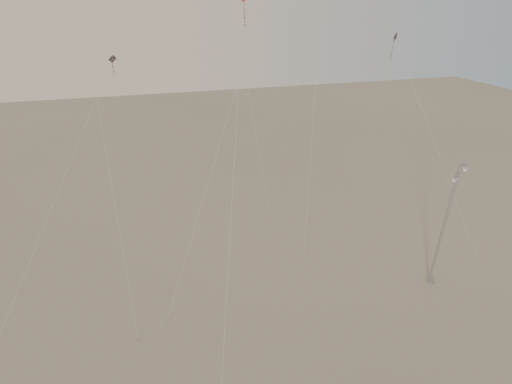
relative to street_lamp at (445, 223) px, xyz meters
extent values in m
plane|color=gray|center=(-10.70, -1.76, -5.39)|extent=(160.00, 160.00, 0.00)
cylinder|color=#93979B|center=(-0.08, -0.01, -5.24)|extent=(0.44, 0.44, 0.30)
cylinder|color=#93979B|center=(-0.08, -0.01, -0.40)|extent=(0.59, 0.18, 9.98)
cylinder|color=#93979B|center=(0.33, -0.01, 4.64)|extent=(0.14, 0.14, 0.18)
cylinder|color=#93979B|center=(0.56, 0.09, 4.49)|extent=(0.49, 0.26, 0.07)
cylinder|color=#93979B|center=(0.79, 0.18, 4.34)|extent=(0.06, 0.06, 0.30)
ellipsoid|color=#ACACA7|center=(0.79, 0.18, 4.19)|extent=(0.52, 0.52, 0.18)
cylinder|color=#93979B|center=(0.04, -0.07, 4.04)|extent=(0.60, 0.19, 0.07)
cylinder|color=#93979B|center=(-0.26, -0.13, 3.84)|extent=(0.06, 0.06, 0.40)
ellipsoid|color=#ACACA7|center=(-0.26, -0.13, 3.64)|extent=(0.52, 0.52, 0.18)
cylinder|color=beige|center=(-22.86, 5.44, 12.58)|extent=(0.92, 10.18, 35.84)
cylinder|color=#93979B|center=(-22.40, 0.35, -5.34)|extent=(0.06, 0.06, 0.10)
cylinder|color=beige|center=(-16.09, 3.58, 5.63)|extent=(8.71, 4.18, 21.95)
cylinder|color=#93979B|center=(-20.44, 1.50, -5.34)|extent=(0.06, 0.06, 0.10)
cylinder|color=beige|center=(-6.76, 9.29, 14.21)|extent=(3.64, 7.46, 39.11)
cylinder|color=#93979B|center=(-8.57, 5.57, -5.34)|extent=(0.06, 0.06, 0.10)
cylinder|color=maroon|center=(-14.22, 3.05, 14.01)|extent=(0.11, 0.19, 1.28)
cylinder|color=beige|center=(-16.23, -1.44, 4.81)|extent=(3.90, 8.74, 20.31)
cube|color=#2A2423|center=(1.44, 11.52, 11.87)|extent=(0.34, 0.81, 0.78)
cylinder|color=#2A2423|center=(1.29, 11.50, 10.72)|extent=(0.24, 0.05, 1.57)
cylinder|color=beige|center=(3.44, 6.19, 3.26)|extent=(4.02, 10.68, 17.22)
cylinder|color=#93979B|center=(5.44, 0.85, -5.34)|extent=(0.06, 0.06, 0.10)
cylinder|color=beige|center=(-10.73, 17.05, 10.07)|extent=(3.64, 6.68, 30.84)
cylinder|color=#93979B|center=(-8.92, 13.72, -5.34)|extent=(0.06, 0.06, 0.10)
cube|color=#2A2423|center=(-21.90, 10.99, 10.95)|extent=(0.58, 0.14, 0.57)
cylinder|color=#2A2423|center=(-21.96, 11.13, 10.24)|extent=(0.09, 0.15, 0.92)
cylinder|color=beige|center=(-26.60, 5.12, 2.80)|extent=(9.43, 11.77, 16.30)
camera|label=1|loc=(-20.40, -20.39, 14.72)|focal=28.00mm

